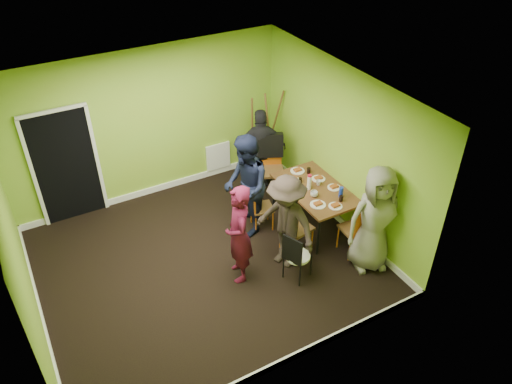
# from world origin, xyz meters

# --- Properties ---
(ground) EXTENTS (5.00, 5.00, 0.00)m
(ground) POSITION_xyz_m (0.00, 0.00, 0.00)
(ground) COLOR black
(ground) RESTS_ON ground
(room_walls) EXTENTS (5.04, 4.54, 2.82)m
(room_walls) POSITION_xyz_m (-0.02, 0.04, 0.99)
(room_walls) COLOR #8EB12D
(room_walls) RESTS_ON ground
(dining_table) EXTENTS (0.90, 1.50, 0.75)m
(dining_table) POSITION_xyz_m (2.05, -0.02, 0.70)
(dining_table) COLOR black
(dining_table) RESTS_ON ground
(chair_left_far) EXTENTS (0.43, 0.43, 0.86)m
(chair_left_far) POSITION_xyz_m (1.16, 0.36, 0.48)
(chair_left_far) COLOR orange
(chair_left_far) RESTS_ON ground
(chair_left_near) EXTENTS (0.50, 0.49, 1.03)m
(chair_left_near) POSITION_xyz_m (1.32, -0.49, 0.58)
(chair_left_near) COLOR orange
(chair_left_near) RESTS_ON ground
(chair_back_end) EXTENTS (0.64, 0.69, 1.14)m
(chair_back_end) POSITION_xyz_m (1.94, 1.28, 0.81)
(chair_back_end) COLOR orange
(chair_back_end) RESTS_ON ground
(chair_front_end) EXTENTS (0.43, 0.44, 0.98)m
(chair_front_end) POSITION_xyz_m (2.19, -1.01, 0.55)
(chair_front_end) COLOR orange
(chair_front_end) RESTS_ON ground
(chair_bentwood) EXTENTS (0.45, 0.44, 0.87)m
(chair_bentwood) POSITION_xyz_m (1.04, -1.00, 0.48)
(chair_bentwood) COLOR black
(chair_bentwood) RESTS_ON ground
(easel) EXTENTS (0.70, 0.66, 1.75)m
(easel) POSITION_xyz_m (2.12, 1.80, 0.87)
(easel) COLOR brown
(easel) RESTS_ON ground
(plate_near_left) EXTENTS (0.21, 0.21, 0.01)m
(plate_near_left) POSITION_xyz_m (1.86, 0.37, 0.76)
(plate_near_left) COLOR white
(plate_near_left) RESTS_ON dining_table
(plate_near_right) EXTENTS (0.25, 0.25, 0.01)m
(plate_near_right) POSITION_xyz_m (1.82, -0.43, 0.76)
(plate_near_right) COLOR white
(plate_near_right) RESTS_ON dining_table
(plate_far_back) EXTENTS (0.25, 0.25, 0.01)m
(plate_far_back) POSITION_xyz_m (2.07, 0.56, 0.76)
(plate_far_back) COLOR white
(plate_far_back) RESTS_ON dining_table
(plate_far_front) EXTENTS (0.22, 0.22, 0.01)m
(plate_far_front) POSITION_xyz_m (2.03, -0.60, 0.76)
(plate_far_front) COLOR white
(plate_far_front) RESTS_ON dining_table
(plate_wall_back) EXTENTS (0.24, 0.24, 0.01)m
(plate_wall_back) POSITION_xyz_m (2.25, 0.17, 0.76)
(plate_wall_back) COLOR white
(plate_wall_back) RESTS_ON dining_table
(plate_wall_front) EXTENTS (0.22, 0.22, 0.01)m
(plate_wall_front) POSITION_xyz_m (2.33, -0.17, 0.76)
(plate_wall_front) COLOR white
(plate_wall_front) RESTS_ON dining_table
(thermos) EXTENTS (0.07, 0.07, 0.25)m
(thermos) POSITION_xyz_m (1.94, 0.01, 0.87)
(thermos) COLOR white
(thermos) RESTS_ON dining_table
(blue_bottle) EXTENTS (0.07, 0.07, 0.18)m
(blue_bottle) POSITION_xyz_m (2.27, -0.42, 0.84)
(blue_bottle) COLOR #1731AD
(blue_bottle) RESTS_ON dining_table
(orange_bottle) EXTENTS (0.03, 0.03, 0.07)m
(orange_bottle) POSITION_xyz_m (1.98, 0.08, 0.79)
(orange_bottle) COLOR orange
(orange_bottle) RESTS_ON dining_table
(glass_mid) EXTENTS (0.06, 0.06, 0.09)m
(glass_mid) POSITION_xyz_m (1.92, 0.25, 0.79)
(glass_mid) COLOR black
(glass_mid) RESTS_ON dining_table
(glass_back) EXTENTS (0.07, 0.07, 0.11)m
(glass_back) POSITION_xyz_m (2.21, 0.42, 0.80)
(glass_back) COLOR black
(glass_back) RESTS_ON dining_table
(glass_front) EXTENTS (0.07, 0.07, 0.10)m
(glass_front) POSITION_xyz_m (2.20, -0.52, 0.80)
(glass_front) COLOR black
(glass_front) RESTS_ON dining_table
(cup_a) EXTENTS (0.12, 0.12, 0.10)m
(cup_a) POSITION_xyz_m (1.89, -0.21, 0.80)
(cup_a) COLOR white
(cup_a) RESTS_ON dining_table
(cup_b) EXTENTS (0.09, 0.09, 0.09)m
(cup_b) POSITION_xyz_m (2.15, 0.03, 0.79)
(cup_b) COLOR white
(cup_b) RESTS_ON dining_table
(person_standing) EXTENTS (0.53, 0.67, 1.62)m
(person_standing) POSITION_xyz_m (0.34, -0.53, 0.81)
(person_standing) COLOR #4F0D25
(person_standing) RESTS_ON ground
(person_left_far) EXTENTS (0.91, 1.04, 1.80)m
(person_left_far) POSITION_xyz_m (0.96, 0.40, 0.90)
(person_left_far) COLOR black
(person_left_far) RESTS_ON ground
(person_left_near) EXTENTS (0.93, 1.18, 1.61)m
(person_left_near) POSITION_xyz_m (1.10, -0.61, 0.80)
(person_left_near) COLOR #2E241E
(person_left_near) RESTS_ON ground
(person_back_end) EXTENTS (1.01, 0.67, 1.59)m
(person_back_end) POSITION_xyz_m (1.86, 1.47, 0.79)
(person_back_end) COLOR black
(person_back_end) RESTS_ON ground
(person_front_end) EXTENTS (1.00, 0.80, 1.78)m
(person_front_end) POSITION_xyz_m (2.23, -1.29, 0.89)
(person_front_end) COLOR gray
(person_front_end) RESTS_ON ground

